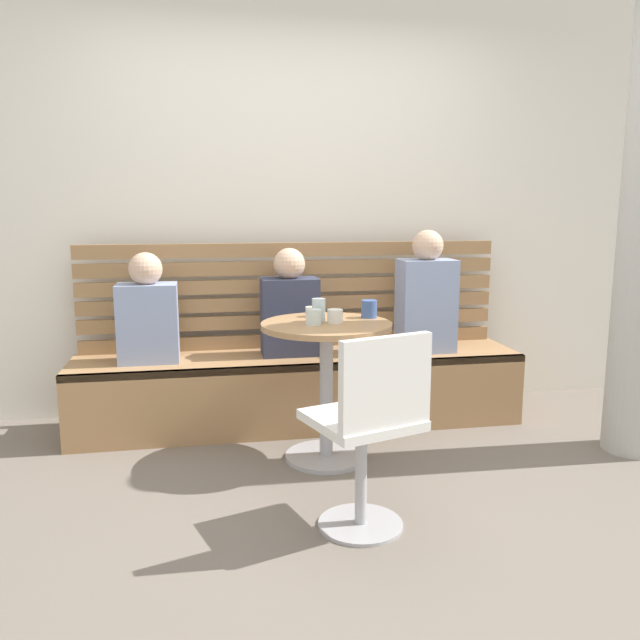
{
  "coord_description": "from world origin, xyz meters",
  "views": [
    {
      "loc": [
        -0.57,
        -2.57,
        1.34
      ],
      "look_at": [
        0.03,
        0.66,
        0.75
      ],
      "focal_mm": 36.11,
      "sensor_mm": 36.0,
      "label": 1
    }
  ],
  "objects_px": {
    "cafe_table": "(326,364)",
    "person_child_left": "(148,314)",
    "person_child_middle": "(290,308)",
    "cup_espresso_small": "(311,312)",
    "cup_glass_short": "(313,317)",
    "cup_glass_tall": "(319,310)",
    "person_adult": "(426,298)",
    "cup_mug_blue": "(369,309)",
    "cup_ceramic_white": "(335,316)",
    "white_chair": "(370,426)",
    "booth_bench": "(299,390)"
  },
  "relations": [
    {
      "from": "person_adult",
      "to": "cup_glass_tall",
      "type": "bearing_deg",
      "value": -147.26
    },
    {
      "from": "person_child_middle",
      "to": "cup_espresso_small",
      "type": "distance_m",
      "value": 0.41
    },
    {
      "from": "booth_bench",
      "to": "cup_espresso_small",
      "type": "bearing_deg",
      "value": -88.86
    },
    {
      "from": "person_child_left",
      "to": "cafe_table",
      "type": "bearing_deg",
      "value": -31.09
    },
    {
      "from": "cafe_table",
      "to": "person_adult",
      "type": "height_order",
      "value": "person_adult"
    },
    {
      "from": "cafe_table",
      "to": "person_child_middle",
      "type": "bearing_deg",
      "value": 100.26
    },
    {
      "from": "white_chair",
      "to": "cup_glass_tall",
      "type": "bearing_deg",
      "value": 93.57
    },
    {
      "from": "person_child_left",
      "to": "person_child_middle",
      "type": "relative_size",
      "value": 0.98
    },
    {
      "from": "cup_ceramic_white",
      "to": "person_child_left",
      "type": "bearing_deg",
      "value": 149.62
    },
    {
      "from": "person_adult",
      "to": "cup_mug_blue",
      "type": "relative_size",
      "value": 7.91
    },
    {
      "from": "cafe_table",
      "to": "cup_glass_short",
      "type": "bearing_deg",
      "value": -149.68
    },
    {
      "from": "cup_ceramic_white",
      "to": "cup_glass_short",
      "type": "relative_size",
      "value": 1.0
    },
    {
      "from": "white_chair",
      "to": "cup_mug_blue",
      "type": "distance_m",
      "value": 1.0
    },
    {
      "from": "person_child_left",
      "to": "booth_bench",
      "type": "bearing_deg",
      "value": 0.08
    },
    {
      "from": "cafe_table",
      "to": "person_child_left",
      "type": "bearing_deg",
      "value": 148.91
    },
    {
      "from": "cup_ceramic_white",
      "to": "cup_mug_blue",
      "type": "distance_m",
      "value": 0.24
    },
    {
      "from": "white_chair",
      "to": "person_child_left",
      "type": "height_order",
      "value": "person_child_left"
    },
    {
      "from": "white_chair",
      "to": "booth_bench",
      "type": "bearing_deg",
      "value": 93.23
    },
    {
      "from": "booth_bench",
      "to": "cup_glass_tall",
      "type": "xyz_separation_m",
      "value": [
        0.02,
        -0.52,
        0.58
      ]
    },
    {
      "from": "person_child_left",
      "to": "cup_mug_blue",
      "type": "bearing_deg",
      "value": -21.06
    },
    {
      "from": "person_child_middle",
      "to": "cup_ceramic_white",
      "type": "distance_m",
      "value": 0.63
    },
    {
      "from": "person_adult",
      "to": "cup_espresso_small",
      "type": "xyz_separation_m",
      "value": [
        -0.78,
        -0.34,
        -0.01
      ]
    },
    {
      "from": "cafe_table",
      "to": "person_adult",
      "type": "xyz_separation_m",
      "value": [
        0.73,
        0.54,
        0.26
      ]
    },
    {
      "from": "booth_bench",
      "to": "white_chair",
      "type": "xyz_separation_m",
      "value": [
        0.08,
        -1.38,
        0.24
      ]
    },
    {
      "from": "cup_glass_short",
      "to": "cup_glass_tall",
      "type": "distance_m",
      "value": 0.1
    },
    {
      "from": "person_adult",
      "to": "person_child_left",
      "type": "xyz_separation_m",
      "value": [
        -1.67,
        0.03,
        -0.06
      ]
    },
    {
      "from": "cup_ceramic_white",
      "to": "cup_espresso_small",
      "type": "xyz_separation_m",
      "value": [
        -0.09,
        0.21,
        -0.01
      ]
    },
    {
      "from": "person_adult",
      "to": "cup_mug_blue",
      "type": "distance_m",
      "value": 0.64
    },
    {
      "from": "cup_ceramic_white",
      "to": "cup_mug_blue",
      "type": "xyz_separation_m",
      "value": [
        0.21,
        0.12,
        0.01
      ]
    },
    {
      "from": "cafe_table",
      "to": "white_chair",
      "type": "distance_m",
      "value": 0.81
    },
    {
      "from": "cup_glass_tall",
      "to": "cup_mug_blue",
      "type": "bearing_deg",
      "value": 12.0
    },
    {
      "from": "person_child_left",
      "to": "cup_ceramic_white",
      "type": "xyz_separation_m",
      "value": [
        0.98,
        -0.58,
        0.06
      ]
    },
    {
      "from": "person_child_left",
      "to": "cup_glass_short",
      "type": "xyz_separation_m",
      "value": [
        0.86,
        -0.61,
        0.06
      ]
    },
    {
      "from": "white_chair",
      "to": "person_adult",
      "type": "relative_size",
      "value": 1.13
    },
    {
      "from": "booth_bench",
      "to": "cup_mug_blue",
      "type": "height_order",
      "value": "cup_mug_blue"
    },
    {
      "from": "cup_glass_short",
      "to": "cup_glass_tall",
      "type": "relative_size",
      "value": 0.67
    },
    {
      "from": "person_child_left",
      "to": "person_child_middle",
      "type": "bearing_deg",
      "value": 2.45
    },
    {
      "from": "cup_mug_blue",
      "to": "person_adult",
      "type": "bearing_deg",
      "value": 42.05
    },
    {
      "from": "booth_bench",
      "to": "cup_ceramic_white",
      "type": "xyz_separation_m",
      "value": [
        0.1,
        -0.58,
        0.55
      ]
    },
    {
      "from": "person_child_left",
      "to": "cup_ceramic_white",
      "type": "bearing_deg",
      "value": -30.38
    },
    {
      "from": "white_chair",
      "to": "cup_glass_tall",
      "type": "relative_size",
      "value": 7.08
    },
    {
      "from": "cup_mug_blue",
      "to": "cup_glass_tall",
      "type": "relative_size",
      "value": 0.79
    },
    {
      "from": "cup_mug_blue",
      "to": "cup_glass_short",
      "type": "relative_size",
      "value": 1.19
    },
    {
      "from": "cup_ceramic_white",
      "to": "cup_mug_blue",
      "type": "height_order",
      "value": "cup_mug_blue"
    },
    {
      "from": "cup_espresso_small",
      "to": "booth_bench",
      "type": "bearing_deg",
      "value": 91.14
    },
    {
      "from": "booth_bench",
      "to": "cup_ceramic_white",
      "type": "relative_size",
      "value": 33.75
    },
    {
      "from": "person_child_middle",
      "to": "cup_mug_blue",
      "type": "xyz_separation_m",
      "value": [
        0.36,
        -0.5,
        0.06
      ]
    },
    {
      "from": "booth_bench",
      "to": "cup_glass_short",
      "type": "distance_m",
      "value": 0.83
    },
    {
      "from": "person_child_middle",
      "to": "cup_mug_blue",
      "type": "relative_size",
      "value": 6.81
    },
    {
      "from": "person_child_middle",
      "to": "cup_glass_tall",
      "type": "relative_size",
      "value": 5.39
    }
  ]
}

